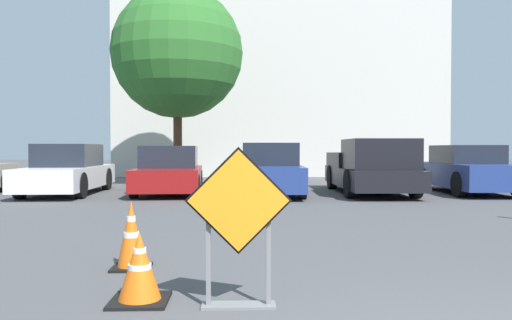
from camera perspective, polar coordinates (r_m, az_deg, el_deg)
name	(u,v)px	position (r m, az deg, el deg)	size (l,w,h in m)	color
ground_plane	(308,202)	(12.70, 5.99, -4.80)	(96.00, 96.00, 0.00)	#4C4C4F
road_closed_sign	(238,219)	(4.23, -2.02, -6.71)	(0.90, 0.20, 1.37)	black
traffic_cone_nearest	(140,268)	(4.60, -13.15, -11.95)	(0.50, 0.50, 0.62)	black
traffic_cone_second	(131,235)	(5.83, -14.07, -8.37)	(0.42, 0.42, 0.77)	black
parked_car_second	(68,171)	(15.86, -20.70, -1.18)	(1.89, 4.70, 1.48)	white
parked_car_third	(169,172)	(15.13, -9.86, -1.35)	(2.04, 4.19, 1.43)	maroon
parked_car_fourth	(271,171)	(14.80, 1.68, -1.22)	(2.01, 4.74, 1.51)	navy
pickup_truck	(372,169)	(15.15, 13.14, -1.06)	(2.13, 5.18, 1.62)	black
parked_car_fifth	(467,170)	(16.53, 22.99, -1.10)	(1.96, 4.49, 1.45)	navy
building_facade_backdrop	(278,92)	(26.23, 2.57, 7.73)	(16.11, 5.00, 8.56)	beige
street_tree_behind_lot	(177,53)	(18.92, -8.97, 11.98)	(4.80, 4.80, 7.26)	#513823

